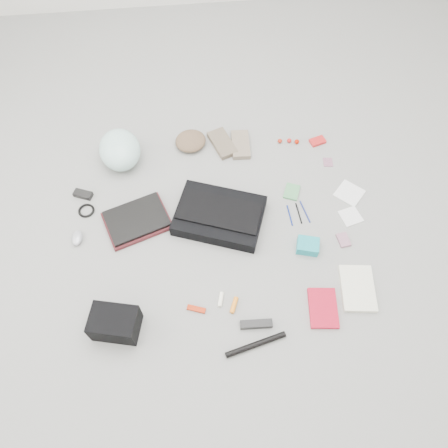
{
  "coord_description": "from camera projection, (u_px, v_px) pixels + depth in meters",
  "views": [
    {
      "loc": [
        -0.12,
        -1.15,
        1.98
      ],
      "look_at": [
        0.0,
        0.0,
        0.05
      ],
      "focal_mm": 35.0,
      "sensor_mm": 36.0,
      "label": 1
    }
  ],
  "objects": [
    {
      "name": "toiletry_tube_white",
      "position": [
        221.0,
        299.0,
        2.08
      ],
      "size": [
        0.04,
        0.07,
        0.02
      ],
      "primitive_type": "cylinder",
      "rotation": [
        1.57,
        0.0,
        -0.26
      ],
      "color": "white",
      "rests_on": "ground_plane"
    },
    {
      "name": "ground_plane",
      "position": [
        224.0,
        229.0,
        2.29
      ],
      "size": [
        4.0,
        4.0,
        0.0
      ],
      "primitive_type": "plane",
      "color": "gray"
    },
    {
      "name": "toiletry_tube_orange",
      "position": [
        234.0,
        305.0,
        2.06
      ],
      "size": [
        0.05,
        0.08,
        0.02
      ],
      "primitive_type": "cylinder",
      "rotation": [
        1.57,
        0.0,
        -0.4
      ],
      "color": "orange",
      "rests_on": "ground_plane"
    },
    {
      "name": "book_red",
      "position": [
        323.0,
        308.0,
        2.06
      ],
      "size": [
        0.15,
        0.21,
        0.02
      ],
      "primitive_type": "cube",
      "rotation": [
        0.0,
        0.0,
        -0.12
      ],
      "color": "red",
      "rests_on": "ground_plane"
    },
    {
      "name": "camera_bag",
      "position": [
        115.0,
        323.0,
        1.96
      ],
      "size": [
        0.24,
        0.19,
        0.14
      ],
      "primitive_type": "cube",
      "rotation": [
        0.0,
        0.0,
        -0.23
      ],
      "color": "black",
      "rests_on": "ground_plane"
    },
    {
      "name": "altoids_tin",
      "position": [
        318.0,
        141.0,
        2.59
      ],
      "size": [
        0.1,
        0.08,
        0.02
      ],
      "primitive_type": "cube",
      "rotation": [
        0.0,
        0.0,
        0.3
      ],
      "color": "red",
      "rests_on": "ground_plane"
    },
    {
      "name": "accordion_wallet",
      "position": [
        308.0,
        246.0,
        2.21
      ],
      "size": [
        0.13,
        0.11,
        0.05
      ],
      "primitive_type": "cube",
      "rotation": [
        0.0,
        0.0,
        -0.27
      ],
      "color": "teal",
      "rests_on": "ground_plane"
    },
    {
      "name": "pen_blue",
      "position": [
        290.0,
        215.0,
        2.33
      ],
      "size": [
        0.01,
        0.13,
        0.01
      ],
      "primitive_type": "cylinder",
      "rotation": [
        1.57,
        0.0,
        0.04
      ],
      "color": "navy",
      "rests_on": "ground_plane"
    },
    {
      "name": "laptop",
      "position": [
        136.0,
        219.0,
        2.28
      ],
      "size": [
        0.36,
        0.31,
        0.02
      ],
      "primitive_type": "cube",
      "rotation": [
        0.0,
        0.0,
        0.33
      ],
      "color": "black",
      "rests_on": "laptop_sleeve"
    },
    {
      "name": "multitool",
      "position": [
        196.0,
        309.0,
        2.06
      ],
      "size": [
        0.09,
        0.05,
        0.01
      ],
      "primitive_type": "cube",
      "rotation": [
        0.0,
        0.0,
        -0.34
      ],
      "color": "#A72004",
      "rests_on": "ground_plane"
    },
    {
      "name": "laptop_sleeve",
      "position": [
        137.0,
        221.0,
        2.3
      ],
      "size": [
        0.39,
        0.34,
        0.02
      ],
      "primitive_type": "cube",
      "rotation": [
        0.0,
        0.0,
        0.33
      ],
      "color": "#501A1E",
      "rests_on": "ground_plane"
    },
    {
      "name": "power_brick",
      "position": [
        83.0,
        194.0,
        2.39
      ],
      "size": [
        0.11,
        0.08,
        0.03
      ],
      "primitive_type": "cube",
      "rotation": [
        0.0,
        0.0,
        -0.39
      ],
      "color": "black",
      "rests_on": "ground_plane"
    },
    {
      "name": "bag_flap",
      "position": [
        219.0,
        211.0,
        2.25
      ],
      "size": [
        0.47,
        0.33,
        0.01
      ],
      "primitive_type": "cube",
      "rotation": [
        0.0,
        0.0,
        -0.36
      ],
      "color": "black",
      "rests_on": "messenger_bag"
    },
    {
      "name": "pen_navy",
      "position": [
        305.0,
        212.0,
        2.34
      ],
      "size": [
        0.03,
        0.14,
        0.01
      ],
      "primitive_type": "cylinder",
      "rotation": [
        1.57,
        0.0,
        0.19
      ],
      "color": "navy",
      "rests_on": "ground_plane"
    },
    {
      "name": "lollipop_b",
      "position": [
        289.0,
        141.0,
        2.59
      ],
      "size": [
        0.03,
        0.03,
        0.03
      ],
      "primitive_type": "sphere",
      "rotation": [
        0.0,
        0.0,
        -0.1
      ],
      "color": "red",
      "rests_on": "ground_plane"
    },
    {
      "name": "napkin_bottom",
      "position": [
        351.0,
        216.0,
        2.33
      ],
      "size": [
        0.13,
        0.13,
        0.01
      ],
      "primitive_type": "cube",
      "rotation": [
        0.0,
        0.0,
        0.26
      ],
      "color": "silver",
      "rests_on": "ground_plane"
    },
    {
      "name": "pen_black",
      "position": [
        299.0,
        213.0,
        2.34
      ],
      "size": [
        0.01,
        0.13,
        0.01
      ],
      "primitive_type": "cylinder",
      "rotation": [
        1.57,
        0.0,
        0.06
      ],
      "color": "black",
      "rests_on": "ground_plane"
    },
    {
      "name": "book_white",
      "position": [
        358.0,
        288.0,
        2.1
      ],
      "size": [
        0.19,
        0.25,
        0.02
      ],
      "primitive_type": "cube",
      "rotation": [
        0.0,
        0.0,
        -0.13
      ],
      "color": "beige",
      "rests_on": "ground_plane"
    },
    {
      "name": "bike_helmet",
      "position": [
        120.0,
        150.0,
        2.46
      ],
      "size": [
        0.28,
        0.32,
        0.17
      ],
      "primitive_type": "ellipsoid",
      "rotation": [
        0.0,
        0.0,
        0.18
      ],
      "color": "#C0F0E8",
      "rests_on": "ground_plane"
    },
    {
      "name": "mitten_right",
      "position": [
        241.0,
        145.0,
        2.57
      ],
      "size": [
        0.11,
        0.21,
        0.03
      ],
      "primitive_type": "cube",
      "rotation": [
        0.0,
        0.0,
        -0.06
      ],
      "color": "#81715D",
      "rests_on": "ground_plane"
    },
    {
      "name": "lollipop_c",
      "position": [
        297.0,
        142.0,
        2.58
      ],
      "size": [
        0.03,
        0.03,
        0.03
      ],
      "primitive_type": "sphere",
      "rotation": [
        0.0,
        0.0,
        0.21
      ],
      "color": "#AD1300",
      "rests_on": "ground_plane"
    },
    {
      "name": "messenger_bag",
      "position": [
        219.0,
        216.0,
        2.29
      ],
      "size": [
        0.53,
        0.45,
        0.07
      ],
      "primitive_type": "cube",
      "rotation": [
        0.0,
        0.0,
        -0.36
      ],
      "color": "black",
      "rests_on": "ground_plane"
    },
    {
      "name": "u_lock",
      "position": [
        256.0,
        324.0,
        2.01
      ],
      "size": [
        0.15,
        0.04,
        0.03
      ],
      "primitive_type": "cube",
      "rotation": [
        0.0,
        0.0,
        -0.05
      ],
      "color": "black",
      "rests_on": "ground_plane"
    },
    {
      "name": "mouse",
      "position": [
        77.0,
        238.0,
        2.24
      ],
      "size": [
        0.06,
        0.09,
        0.03
      ],
      "primitive_type": "ellipsoid",
      "rotation": [
        0.0,
        0.0,
        -0.05
      ],
      "color": "#9C9DA6",
      "rests_on": "ground_plane"
    },
    {
      "name": "cable_coil",
      "position": [
        86.0,
        211.0,
        2.34
      ],
      "size": [
        0.11,
        0.11,
        0.01
      ],
      "primitive_type": "torus",
      "rotation": [
        0.0,
        0.0,
        -0.25
      ],
      "color": "black",
      "rests_on": "ground_plane"
    },
    {
      "name": "card_deck",
      "position": [
        343.0,
        240.0,
        2.25
      ],
      "size": [
        0.06,
        0.09,
        0.02
      ],
      "primitive_type": "cube",
      "rotation": [
        0.0,
        0.0,
        0.13
      ],
      "color": "#A36D82",
      "rests_on": "ground_plane"
    },
    {
      "name": "bike_pump",
      "position": [
        256.0,
        345.0,
        1.96
      ],
      "size": [
        0.29,
        0.09,
        0.03
      ],
      "primitive_type": "cylinder",
      "rotation": [
        0.0,
        1.57,
        0.24
      ],
      "color": "black",
      "rests_on": "ground_plane"
    },
    {
      "name": "stamp_sheet",
      "position": [
        328.0,
        162.0,
        2.52
      ],
      "size": [
        0.06,
        0.07,
        0.0
      ],
      "primitive_type": "cube",
      "rotation": [
        0.0,
        0.0,
        -0.12
      ],
      "color": "#955D77",
      "rests_on": "ground_plane"
    },
    {
      "name": "napkin_top",
      "position": [
        349.0,
        193.0,
        2.4
      ],
      "size": [
        0.19,
        0.19,
        0.01
      ],
      "primitive_type": "cube",
      "rotation": [
        0.0,
        0.0,
        0.81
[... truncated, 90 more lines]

